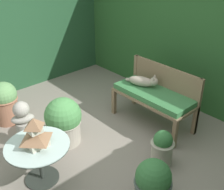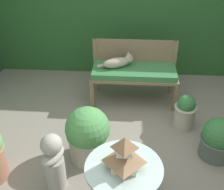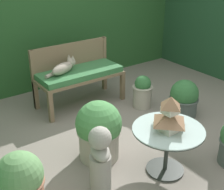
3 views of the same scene
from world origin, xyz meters
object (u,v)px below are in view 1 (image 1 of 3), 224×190
object	(u,v)px
cat	(143,81)
potted_plant_table_near	(153,182)
garden_bust	(24,124)
potted_plant_bench_left	(162,148)
potted_plant_patio_mid	(5,102)
potted_plant_path_edge	(63,121)
patio_table	(38,152)
pagoda_birdhouse	(35,134)
garden_bench	(153,97)

from	to	relation	value
cat	potted_plant_table_near	distance (m)	1.75
garden_bust	potted_plant_bench_left	distance (m)	1.86
potted_plant_patio_mid	potted_plant_path_edge	bearing A→B (deg)	20.39
patio_table	pagoda_birdhouse	size ratio (longest dim) A/B	2.05
patio_table	garden_bench	bearing A→B (deg)	87.34
garden_bust	potted_plant_table_near	bearing A→B (deg)	-52.09
garden_bust	potted_plant_table_near	distance (m)	1.89
garden_bench	potted_plant_patio_mid	xyz separation A→B (m)	(-1.55, -1.66, -0.11)
cat	garden_bust	bearing A→B (deg)	-130.77
potted_plant_bench_left	cat	bearing A→B (deg)	145.36
pagoda_birdhouse	potted_plant_table_near	xyz separation A→B (m)	(1.08, 0.75, -0.41)
cat	potted_plant_bench_left	world-z (taller)	cat
pagoda_birdhouse	potted_plant_patio_mid	world-z (taller)	pagoda_birdhouse
garden_bench	garden_bust	size ratio (longest dim) A/B	1.84
garden_bench	cat	xyz separation A→B (m)	(-0.24, 0.03, 0.16)
potted_plant_patio_mid	potted_plant_table_near	bearing A→B (deg)	11.33
potted_plant_bench_left	potted_plant_patio_mid	size ratio (longest dim) A/B	0.72
garden_bench	potted_plant_path_edge	distance (m)	1.38
potted_plant_table_near	patio_table	bearing A→B (deg)	-145.45
garden_bust	potted_plant_bench_left	xyz separation A→B (m)	(1.49, 1.11, -0.12)
potted_plant_bench_left	pagoda_birdhouse	bearing A→B (deg)	-121.46
pagoda_birdhouse	potted_plant_table_near	world-z (taller)	pagoda_birdhouse
potted_plant_path_edge	potted_plant_patio_mid	bearing A→B (deg)	-159.61
cat	potted_plant_patio_mid	bearing A→B (deg)	-150.81
patio_table	pagoda_birdhouse	bearing A→B (deg)	104.04
garden_bust	patio_table	bearing A→B (deg)	-83.23
patio_table	garden_bust	distance (m)	0.73
garden_bench	garden_bust	distance (m)	1.91
potted_plant_path_edge	potted_plant_bench_left	bearing A→B (deg)	28.51
pagoda_birdhouse	potted_plant_table_near	size ratio (longest dim) A/B	0.68
potted_plant_bench_left	potted_plant_path_edge	xyz separation A→B (m)	(-1.21, -0.66, 0.10)
patio_table	pagoda_birdhouse	world-z (taller)	pagoda_birdhouse
potted_plant_patio_mid	potted_plant_bench_left	bearing A→B (deg)	24.91
patio_table	pagoda_birdhouse	xyz separation A→B (m)	(-0.00, 0.00, 0.26)
potted_plant_patio_mid	pagoda_birdhouse	bearing A→B (deg)	-9.18
garden_bench	potted_plant_bench_left	size ratio (longest dim) A/B	2.60
potted_plant_bench_left	potted_plant_path_edge	world-z (taller)	potted_plant_path_edge
patio_table	garden_bust	bearing A→B (deg)	166.65
cat	potted_plant_bench_left	size ratio (longest dim) A/B	1.10
garden_bench	garden_bust	bearing A→B (deg)	-114.90
garden_bench	potted_plant_table_near	xyz separation A→B (m)	(0.99, -1.15, -0.21)
potted_plant_table_near	potted_plant_patio_mid	size ratio (longest dim) A/B	0.77
potted_plant_bench_left	potted_plant_patio_mid	bearing A→B (deg)	-155.09
cat	potted_plant_bench_left	bearing A→B (deg)	-57.63
garden_bench	patio_table	xyz separation A→B (m)	(-0.09, -1.90, -0.06)
patio_table	potted_plant_table_near	world-z (taller)	potted_plant_table_near
pagoda_birdhouse	potted_plant_bench_left	bearing A→B (deg)	58.54
garden_bench	potted_plant_path_edge	size ratio (longest dim) A/B	1.87
potted_plant_table_near	potted_plant_path_edge	world-z (taller)	potted_plant_path_edge
garden_bench	potted_plant_bench_left	world-z (taller)	garden_bench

